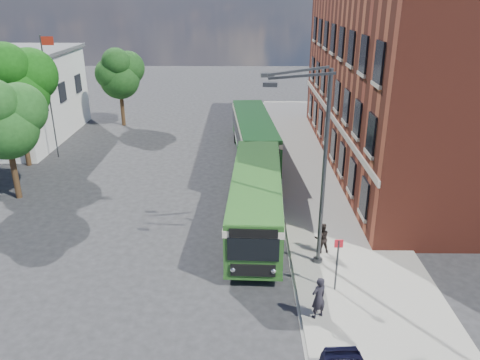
{
  "coord_description": "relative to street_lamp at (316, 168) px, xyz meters",
  "views": [
    {
      "loc": [
        1.75,
        -20.78,
        11.82
      ],
      "look_at": [
        1.54,
        2.99,
        2.2
      ],
      "focal_mm": 35.0,
      "sensor_mm": 36.0,
      "label": 1
    }
  ],
  "objects": [
    {
      "name": "brick_office",
      "position": [
        9.16,
        14.0,
        2.18
      ],
      "size": [
        12.1,
        26.0,
        14.2
      ],
      "color": "maroon",
      "rests_on": "ground"
    },
    {
      "name": "ground",
      "position": [
        -4.84,
        2.0,
        -4.79
      ],
      "size": [
        120.0,
        120.0,
        0.0
      ],
      "primitive_type": "plane",
      "color": "#242527",
      "rests_on": "ground"
    },
    {
      "name": "flagpole",
      "position": [
        -17.29,
        15.0,
        0.15
      ],
      "size": [
        0.95,
        0.1,
        9.0
      ],
      "color": "#343639",
      "rests_on": "ground"
    },
    {
      "name": "tree_left",
      "position": [
        -16.9,
        7.37,
        0.22
      ],
      "size": [
        4.38,
        4.16,
        7.39
      ],
      "color": "#332212",
      "rests_on": "ground"
    },
    {
      "name": "pedestrian_b",
      "position": [
        0.64,
        0.85,
        -3.88
      ],
      "size": [
        0.82,
        0.69,
        1.52
      ],
      "primitive_type": "imported",
      "rotation": [
        0.0,
        0.0,
        3.31
      ],
      "color": "black",
      "rests_on": "pavement"
    },
    {
      "name": "tree_mid",
      "position": [
        -18.76,
        13.15,
        1.18
      ],
      "size": [
        5.21,
        4.96,
        8.8
      ],
      "color": "#332212",
      "rests_on": "ground"
    },
    {
      "name": "kerb_line",
      "position": [
        -0.89,
        10.0,
        -4.79
      ],
      "size": [
        0.12,
        48.0,
        0.01
      ],
      "primitive_type": "cube",
      "color": "beige",
      "rests_on": "ground"
    },
    {
      "name": "pavement",
      "position": [
        2.16,
        10.0,
        -4.72
      ],
      "size": [
        6.0,
        48.0,
        0.15
      ],
      "primitive_type": "cube",
      "color": "#99968B",
      "rests_on": "ground"
    },
    {
      "name": "bus_front",
      "position": [
        -2.43,
        3.78,
        -2.96
      ],
      "size": [
        3.09,
        11.88,
        3.02
      ],
      "color": "#2D6322",
      "rests_on": "ground"
    },
    {
      "name": "pedestrian_a",
      "position": [
        -0.24,
        -4.0,
        -3.76
      ],
      "size": [
        0.77,
        0.69,
        1.76
      ],
      "primitive_type": "imported",
      "rotation": [
        0.0,
        0.0,
        3.68
      ],
      "color": "black",
      "rests_on": "pavement"
    },
    {
      "name": "bus_rear",
      "position": [
        -2.35,
        15.55,
        -2.96
      ],
      "size": [
        3.52,
        12.49,
        3.02
      ],
      "color": "#1E5D21",
      "rests_on": "ground"
    },
    {
      "name": "bus_stop_sign",
      "position": [
        0.76,
        -2.2,
        -3.28
      ],
      "size": [
        0.35,
        0.08,
        2.52
      ],
      "color": "#343639",
      "rests_on": "ground"
    },
    {
      "name": "white_building",
      "position": [
        -22.84,
        20.0,
        -1.13
      ],
      "size": [
        9.4,
        13.4,
        7.3
      ],
      "color": "silver",
      "rests_on": "ground"
    },
    {
      "name": "street_lamp",
      "position": [
        0.0,
        0.0,
        0.0
      ],
      "size": [
        2.96,
        2.38,
        9.0
      ],
      "color": "#343639",
      "rests_on": "ground"
    },
    {
      "name": "tree_right",
      "position": [
        -14.46,
        24.2,
        0.11
      ],
      "size": [
        4.28,
        4.07,
        7.23
      ],
      "color": "#332212",
      "rests_on": "ground"
    }
  ]
}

